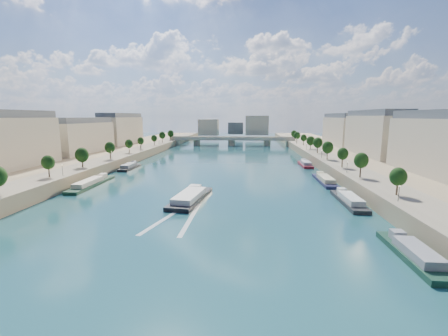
# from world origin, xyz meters

# --- Properties ---
(ground) EXTENTS (700.00, 700.00, 0.00)m
(ground) POSITION_xyz_m (0.00, 100.00, 0.00)
(ground) COLOR #0D2F3C
(ground) RESTS_ON ground
(quay_left) EXTENTS (44.00, 520.00, 5.00)m
(quay_left) POSITION_xyz_m (-72.00, 100.00, 2.50)
(quay_left) COLOR #9E8460
(quay_left) RESTS_ON ground
(quay_right) EXTENTS (44.00, 520.00, 5.00)m
(quay_right) POSITION_xyz_m (72.00, 100.00, 2.50)
(quay_right) COLOR #9E8460
(quay_right) RESTS_ON ground
(pave_left) EXTENTS (14.00, 520.00, 0.10)m
(pave_left) POSITION_xyz_m (-57.00, 100.00, 5.05)
(pave_left) COLOR gray
(pave_left) RESTS_ON quay_left
(pave_right) EXTENTS (14.00, 520.00, 0.10)m
(pave_right) POSITION_xyz_m (57.00, 100.00, 5.05)
(pave_right) COLOR gray
(pave_right) RESTS_ON quay_right
(trees_left) EXTENTS (4.80, 268.80, 8.26)m
(trees_left) POSITION_xyz_m (-55.00, 102.00, 10.48)
(trees_left) COLOR #382B1E
(trees_left) RESTS_ON ground
(trees_right) EXTENTS (4.80, 268.80, 8.26)m
(trees_right) POSITION_xyz_m (55.00, 110.00, 10.48)
(trees_right) COLOR #382B1E
(trees_right) RESTS_ON ground
(lamps_left) EXTENTS (0.36, 200.36, 4.28)m
(lamps_left) POSITION_xyz_m (-52.50, 90.00, 7.78)
(lamps_left) COLOR black
(lamps_left) RESTS_ON ground
(lamps_right) EXTENTS (0.36, 200.36, 4.28)m
(lamps_right) POSITION_xyz_m (52.50, 105.00, 7.78)
(lamps_right) COLOR black
(lamps_right) RESTS_ON ground
(buildings_left) EXTENTS (16.00, 226.00, 23.20)m
(buildings_left) POSITION_xyz_m (-85.00, 112.00, 16.45)
(buildings_left) COLOR beige
(buildings_left) RESTS_ON ground
(buildings_right) EXTENTS (16.00, 226.00, 23.20)m
(buildings_right) POSITION_xyz_m (85.00, 112.00, 16.45)
(buildings_right) COLOR beige
(buildings_right) RESTS_ON ground
(skyline) EXTENTS (79.00, 42.00, 22.00)m
(skyline) POSITION_xyz_m (3.19, 319.52, 14.66)
(skyline) COLOR beige
(skyline) RESTS_ON ground
(bridge) EXTENTS (112.00, 12.00, 8.15)m
(bridge) POSITION_xyz_m (0.00, 240.20, 5.08)
(bridge) COLOR #C1B79E
(bridge) RESTS_ON ground
(tour_barge) EXTENTS (10.93, 27.01, 3.67)m
(tour_barge) POSITION_xyz_m (-3.68, 59.30, 0.96)
(tour_barge) COLOR black
(tour_barge) RESTS_ON ground
(wake) EXTENTS (11.02, 26.01, 0.04)m
(wake) POSITION_xyz_m (-3.68, 42.66, 0.02)
(wake) COLOR silver
(wake) RESTS_ON ground
(moored_barges_left) EXTENTS (5.00, 158.84, 3.60)m
(moored_barges_left) POSITION_xyz_m (-45.50, 44.32, 0.84)
(moored_barges_left) COLOR #1D2A40
(moored_barges_left) RESTS_ON ground
(moored_barges_right) EXTENTS (5.00, 169.10, 3.60)m
(moored_barges_right) POSITION_xyz_m (45.50, 54.83, 0.84)
(moored_barges_right) COLOR black
(moored_barges_right) RESTS_ON ground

